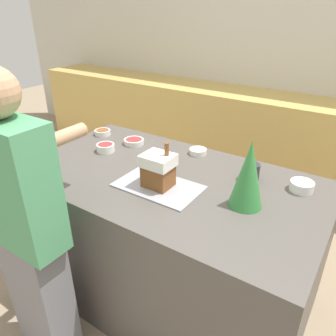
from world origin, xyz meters
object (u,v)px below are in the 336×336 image
object	(u,v)px
decorative_tree	(248,174)
candy_bowl_near_tray_right	(134,141)
candy_bowl_far_right	(198,151)
mug	(252,172)
candy_bowl_far_left	(103,132)
baking_tray	(158,186)
candy_bowl_beside_tree	(105,147)
person	(27,232)
candy_bowl_front_corner	(154,157)
gingerbread_house	(158,170)
candy_bowl_center_rear	(302,186)

from	to	relation	value
decorative_tree	candy_bowl_near_tray_right	world-z (taller)	decorative_tree
candy_bowl_far_right	mug	distance (m)	0.44
candy_bowl_near_tray_right	candy_bowl_far_left	bearing A→B (deg)	178.56
baking_tray	candy_bowl_beside_tree	size ratio (longest dim) A/B	3.82
decorative_tree	candy_bowl_far_left	distance (m)	1.30
candy_bowl_beside_tree	person	world-z (taller)	person
candy_bowl_beside_tree	person	xyz separation A→B (m)	(0.23, -0.78, -0.10)
candy_bowl_front_corner	candy_bowl_far_left	xyz separation A→B (m)	(-0.59, 0.15, -0.00)
baking_tray	decorative_tree	size ratio (longest dim) A/B	1.34
decorative_tree	candy_bowl_near_tray_right	bearing A→B (deg)	162.33
baking_tray	candy_bowl_beside_tree	distance (m)	0.60
gingerbread_house	mug	bearing A→B (deg)	42.38
candy_bowl_near_tray_right	mug	size ratio (longest dim) A/B	1.41
candy_bowl_far_right	candy_bowl_center_rear	size ratio (longest dim) A/B	0.91
candy_bowl_center_rear	person	size ratio (longest dim) A/B	0.08
decorative_tree	candy_bowl_beside_tree	xyz separation A→B (m)	(-1.02, 0.10, -0.14)
person	gingerbread_house	bearing A→B (deg)	60.00
decorative_tree	candy_bowl_far_left	xyz separation A→B (m)	(-1.25, 0.31, -0.15)
candy_bowl_far_left	candy_bowl_front_corner	bearing A→B (deg)	-14.20
gingerbread_house	candy_bowl_beside_tree	bearing A→B (deg)	161.52
gingerbread_house	person	size ratio (longest dim) A/B	0.16
decorative_tree	candy_bowl_far_right	xyz separation A→B (m)	(-0.49, 0.40, -0.15)
baking_tray	gingerbread_house	world-z (taller)	gingerbread_house
candy_bowl_near_tray_right	candy_bowl_center_rear	size ratio (longest dim) A/B	1.13
candy_bowl_near_tray_right	person	size ratio (longest dim) A/B	0.09
mug	candy_bowl_beside_tree	bearing A→B (deg)	-170.28
candy_bowl_far_right	candy_bowl_near_tray_right	distance (m)	0.47
decorative_tree	candy_bowl_front_corner	bearing A→B (deg)	166.47
candy_bowl_front_corner	candy_bowl_far_left	size ratio (longest dim) A/B	1.15
baking_tray	decorative_tree	xyz separation A→B (m)	(0.46, 0.09, 0.17)
candy_bowl_center_rear	candy_bowl_far_right	bearing A→B (deg)	171.15
decorative_tree	candy_bowl_near_tray_right	distance (m)	1.00
candy_bowl_front_corner	mug	xyz separation A→B (m)	(0.60, 0.10, 0.03)
gingerbread_house	candy_bowl_beside_tree	world-z (taller)	gingerbread_house
baking_tray	decorative_tree	distance (m)	0.50
candy_bowl_center_rear	candy_bowl_far_left	distance (m)	1.45
candy_bowl_beside_tree	candy_bowl_far_left	size ratio (longest dim) A/B	1.02
baking_tray	candy_bowl_beside_tree	bearing A→B (deg)	161.48
candy_bowl_far_right	candy_bowl_far_left	bearing A→B (deg)	-172.98
candy_bowl_front_corner	mug	size ratio (longest dim) A/B	1.37
gingerbread_house	person	xyz separation A→B (m)	(-0.34, -0.59, -0.18)
baking_tray	gingerbread_house	size ratio (longest dim) A/B	1.83
mug	person	distance (m)	1.20
candy_bowl_far_right	mug	size ratio (longest dim) A/B	1.14
gingerbread_house	candy_bowl_far_left	bearing A→B (deg)	153.33
decorative_tree	candy_bowl_far_left	bearing A→B (deg)	166.16
gingerbread_house	candy_bowl_beside_tree	size ratio (longest dim) A/B	2.09
candy_bowl_front_corner	candy_bowl_far_right	size ratio (longest dim) A/B	1.20
baking_tray	gingerbread_house	bearing A→B (deg)	28.74
decorative_tree	candy_bowl_far_right	size ratio (longest dim) A/B	3.03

